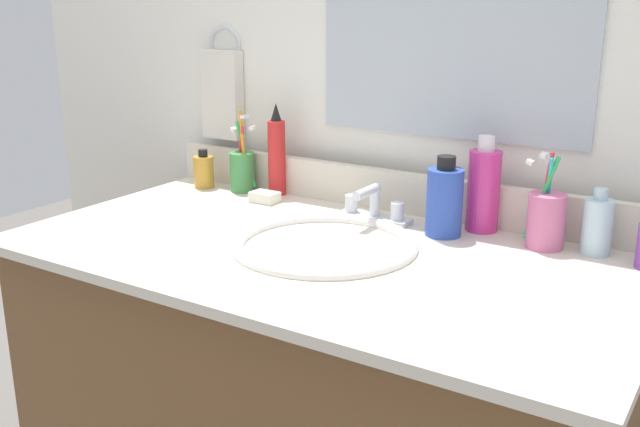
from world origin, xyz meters
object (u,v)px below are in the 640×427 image
Objects in this scene: bottle_spray_red at (277,154)px; bottle_gel_clear at (597,226)px; soap_bar at (265,197)px; bottle_soap_pink at (484,189)px; bottle_shampoo_blue at (444,201)px; faucet at (372,209)px; cup_green at (242,170)px; cup_pink at (546,219)px; bottle_oil_amber at (204,171)px; hand_towel at (222,95)px.

bottle_gel_clear is at bearing -2.49° from bottle_spray_red.
bottle_soap_pink is at bearing 7.64° from soap_bar.
bottle_shampoo_blue reaches higher than soap_bar.
cup_green reaches higher than faucet.
cup_pink is at bearing 4.41° from faucet.
soap_bar is at bearing -8.31° from bottle_oil_amber.
bottle_oil_amber is at bearing 171.69° from soap_bar.
bottle_gel_clear reaches higher than faucet.
bottle_soap_pink is 0.23m from bottle_gel_clear.
bottle_spray_red is 0.66m from cup_pink.
cup_green is (-0.39, 0.05, 0.03)m from faucet.
bottle_spray_red is 0.21m from bottle_oil_amber.
faucet is at bearing -175.59° from cup_pink.
bottle_shampoo_blue is at bearing -126.42° from bottle_soap_pink.
cup_pink is at bearing -1.89° from cup_green.
bottle_shampoo_blue reaches higher than faucet.
cup_pink is 0.74m from cup_green.
cup_green reaches higher than bottle_oil_amber.
faucet is 0.39m from cup_green.
bottle_oil_amber is at bearing 179.85° from cup_pink.
bottle_shampoo_blue is (0.66, -0.04, 0.03)m from bottle_oil_amber.
bottle_spray_red is 0.47m from bottle_shampoo_blue.
bottle_soap_pink is 0.15m from cup_pink.
cup_green is (-0.60, -0.01, -0.03)m from bottle_soap_pink.
bottle_soap_pink is 1.05× the size of cup_pink.
bottle_oil_amber reaches higher than soap_bar.
hand_towel is 0.20m from bottle_oil_amber.
bottle_oil_amber is at bearing -167.42° from bottle_spray_red.
bottle_spray_red is at bearing 166.34° from faucet.
cup_pink is at bearing -0.15° from bottle_oil_amber.
bottle_soap_pink is 0.09m from bottle_shampoo_blue.
hand_towel is 1.76× the size of bottle_gel_clear.
bottle_oil_amber is 0.76× the size of bottle_gel_clear.
hand_towel reaches higher than soap_bar.
bottle_soap_pink is (0.52, -0.01, -0.01)m from bottle_spray_red.
bottle_shampoo_blue is 2.52× the size of soap_bar.
bottle_shampoo_blue is (0.46, -0.08, -0.03)m from bottle_spray_red.
faucet is 0.32m from bottle_spray_red.
bottle_soap_pink is 0.51m from soap_bar.
bottle_shampoo_blue is 1.29× the size of bottle_gel_clear.
bottle_soap_pink is at bearing 1.32° from cup_green.
hand_towel is at bearing 166.60° from faucet.
cup_green is at bearing -31.25° from hand_towel.
bottle_soap_pink is 3.04× the size of soap_bar.
soap_bar is at bearing -29.08° from hand_towel.
soap_bar is (0.11, -0.05, -0.04)m from cup_green.
bottle_soap_pink is at bearing 164.48° from cup_pink.
cup_pink is 2.89× the size of soap_bar.
faucet is 0.49m from bottle_oil_amber.
bottle_oil_amber is at bearing -86.93° from hand_towel.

